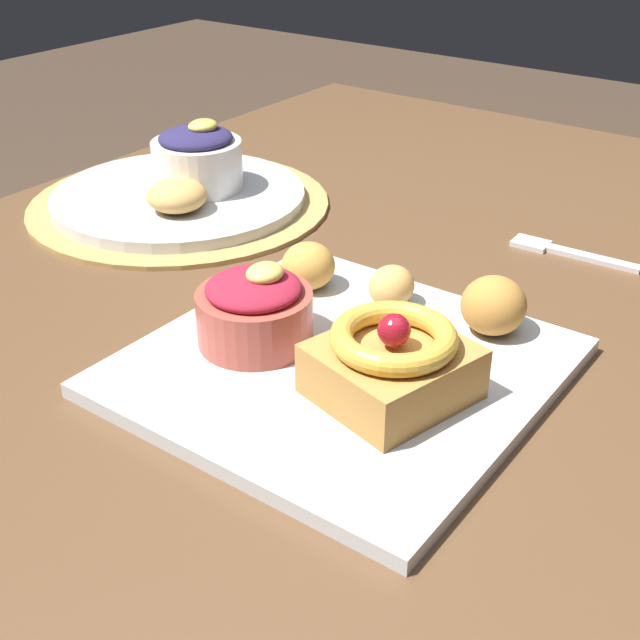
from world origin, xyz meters
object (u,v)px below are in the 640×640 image
fritter_front (392,286)px  fritter_middle (308,266)px  front_plate (341,367)px  berry_ramekin (255,310)px  back_ramekin (197,159)px  back_pastry (177,196)px  fritter_back (494,305)px  fork (565,252)px  back_plate (179,196)px  cake_slice (392,362)px

fritter_front → fritter_middle: 0.08m
front_plate → fritter_front: 0.10m
fritter_front → fritter_middle: bearing=101.5°
berry_ramekin → back_ramekin: (0.21, 0.26, 0.01)m
fritter_front → back_pastry: (0.04, 0.28, 0.00)m
fritter_middle → fritter_back: size_ratio=0.91×
fritter_middle → fork: 0.27m
fritter_middle → back_pastry: bearing=76.3°
fritter_middle → back_ramekin: 0.26m
front_plate → fritter_middle: bearing=48.7°
fritter_middle → fritter_back: fritter_back is taller
fritter_back → back_plate: 0.41m
front_plate → berry_ramekin: bearing=103.2°
back_pastry → fork: (0.17, -0.35, -0.03)m
back_plate → fork: size_ratio=2.20×
front_plate → cake_slice: bearing=-106.5°
cake_slice → fritter_front: (0.11, 0.07, -0.01)m
back_ramekin → berry_ramekin: bearing=-129.1°
fritter_middle → back_ramekin: back_ramekin is taller
fritter_middle → fork: (0.22, -0.14, -0.03)m
fritter_middle → back_plate: (0.09, 0.25, -0.02)m
cake_slice → fritter_back: (0.12, -0.02, -0.00)m
cake_slice → back_plate: 0.43m
berry_ramekin → back_pastry: (0.15, 0.23, -0.01)m
back_pastry → fritter_back: bearing=-94.0°
fritter_middle → back_plate: size_ratio=0.17×
berry_ramekin → cake_slice: bearing=-89.8°
fritter_front → fork: 0.22m
cake_slice → fork: bearing=-0.0°
front_plate → fritter_back: 0.13m
fritter_back → back_pastry: 0.37m
back_ramekin → fork: bearing=-73.8°
back_plate → back_pastry: back_pastry is taller
fritter_back → fork: (0.20, 0.02, -0.03)m
fritter_front → fritter_middle: (-0.02, 0.07, 0.00)m
back_plate → back_ramekin: size_ratio=2.82×
berry_ramekin → fritter_middle: size_ratio=1.91×
back_pastry → fork: back_pastry is taller
front_plate → fritter_middle: (0.08, 0.09, 0.03)m
berry_ramekin → back_pastry: 0.27m
back_ramekin → cake_slice: bearing=-118.7°
fritter_front → back_pastry: 0.28m
cake_slice → back_plate: (0.19, 0.39, -0.03)m
front_plate → fork: (0.30, -0.05, -0.00)m
back_plate → front_plate: bearing=-116.9°
back_plate → back_ramekin: (0.02, -0.01, 0.04)m
fritter_back → fork: bearing=5.0°
front_plate → cake_slice: (-0.02, -0.05, 0.03)m
front_plate → fork: 0.31m
berry_ramekin → back_pastry: bearing=57.2°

